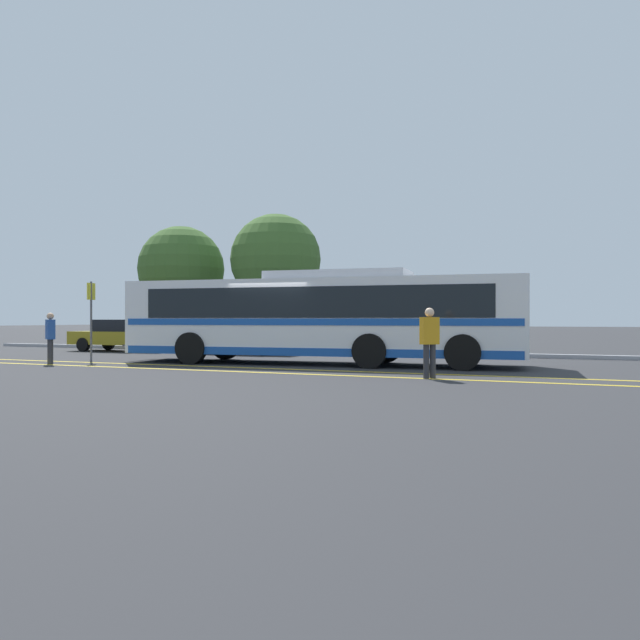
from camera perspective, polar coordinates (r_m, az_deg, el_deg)
ground_plane at (r=19.61m, az=-3.59°, el=-4.04°), size 220.00×220.00×0.00m
lane_strip_0 at (r=17.55m, az=-2.76°, el=-4.51°), size 32.39×0.20×0.01m
lane_strip_1 at (r=16.42m, az=-4.66°, el=-4.83°), size 32.39×0.20×0.01m
curb_strip at (r=25.00m, az=5.10°, el=-2.98°), size 40.39×0.36×0.15m
transit_bus at (r=19.50m, az=0.04°, el=0.36°), size 12.87×3.74×2.88m
parked_car_0 at (r=28.72m, az=-17.65°, el=-1.33°), size 4.65×1.95×1.39m
parked_car_1 at (r=25.37m, az=-7.31°, el=-1.54°), size 4.81×1.83×1.35m
pedestrian_0 at (r=14.96m, az=9.98°, el=-1.67°), size 0.46×0.44×1.68m
pedestrian_1 at (r=21.21m, az=-23.43°, el=-1.28°), size 0.47×0.41×1.61m
bus_stop_sign at (r=22.08m, az=-20.19°, el=0.76°), size 0.07×0.40×2.66m
tree_0 at (r=32.18m, az=-12.57°, el=4.56°), size 4.30×4.30×6.08m
tree_1 at (r=29.64m, az=-4.07°, el=5.53°), size 4.28×4.28×6.38m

